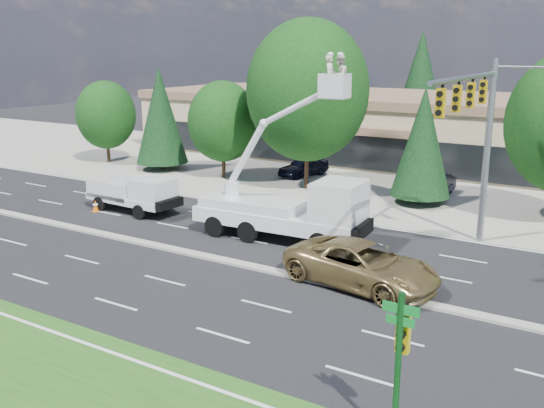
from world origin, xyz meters
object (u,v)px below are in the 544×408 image
Objects in this scene: utility_pickup at (137,198)px; bucket_truck at (294,203)px; signal_mast at (480,126)px; street_sign_pole at (400,352)px; minivan at (362,265)px.

bucket_truck is at bearing 2.71° from utility_pickup.
signal_mast reaches higher than street_sign_pole.
utility_pickup is 0.90× the size of minivan.
street_sign_pole is 10.30m from minivan.
street_sign_pole is at bearing -143.59° from minivan.
signal_mast is 19.50m from utility_pickup.
signal_mast is at bearing 16.18° from bucket_truck.
signal_mast reaches higher than utility_pickup.
street_sign_pole is (1.97, -15.45, -3.61)m from signal_mast.
signal_mast is 1.10× the size of bucket_truck.
minivan is (15.81, -3.66, -0.01)m from utility_pickup.
utility_pickup is at bearing 85.50° from minivan.
signal_mast reaches higher than minivan.
street_sign_pole is 0.43× the size of bucket_truck.
street_sign_pole reaches higher than minivan.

